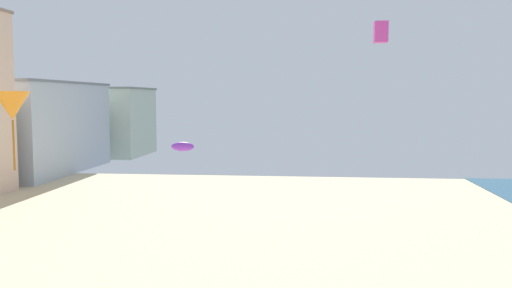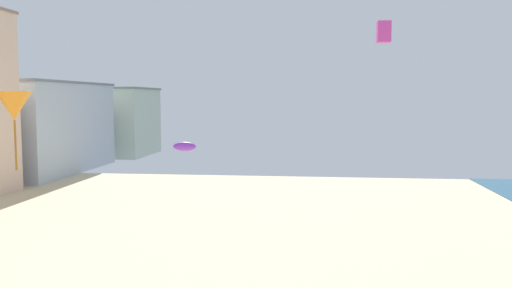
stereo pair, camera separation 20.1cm
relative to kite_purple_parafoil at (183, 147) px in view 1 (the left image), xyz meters
name	(u,v)px [view 1 (the left image)]	position (x,y,z in m)	size (l,w,h in m)	color
boardwalk_hotel_far	(28,127)	(-28.58, 34.91, -0.99)	(13.33, 21.87, 11.43)	#ADB7C1
boardwalk_hotel_distant	(93,121)	(-28.58, 55.10, -1.17)	(17.75, 13.78, 11.08)	#B7C6B2
kite_purple_parafoil	(183,147)	(0.00, 0.00, 0.00)	(1.28, 0.36, 0.50)	purple
kite_magenta_box	(381,32)	(11.83, 9.98, 7.26)	(0.93, 0.93, 1.46)	#DB3D9E
kite_orange_delta	(12,106)	(-5.47, -7.18, 2.32)	(1.46, 1.46, 3.32)	orange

